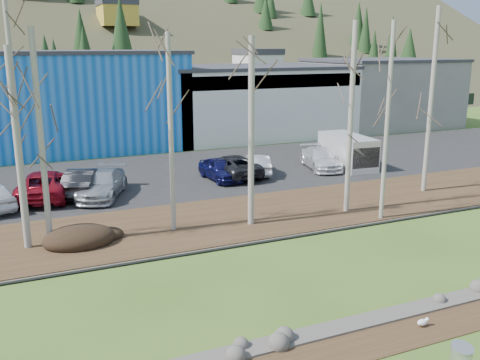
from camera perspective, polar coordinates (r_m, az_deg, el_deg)
name	(u,v)px	position (r m, az deg, el deg)	size (l,w,h in m)	color
dirt_strip	(398,334)	(17.97, 16.50, -15.44)	(80.00, 1.80, 0.03)	#382616
near_bank_rocks	(378,319)	(18.64, 14.47, -14.21)	(80.00, 0.80, 0.50)	#47423D
river	(312,272)	(21.63, 7.69, -9.73)	(80.00, 8.00, 0.90)	black
far_bank_rocks	(266,239)	(24.95, 2.76, -6.30)	(80.00, 0.80, 0.46)	#47423D
far_bank	(238,218)	(27.65, -0.21, -4.04)	(80.00, 7.00, 0.15)	#382616
parking_lot	(177,174)	(37.15, -6.73, 0.61)	(80.00, 14.00, 0.14)	black
building_blue	(60,100)	(48.98, -18.65, 8.09)	(20.40, 12.24, 8.30)	blue
building_white	(250,100)	(53.78, 1.03, 8.51)	(18.36, 12.24, 6.80)	silver
building_grey	(380,92)	(62.20, 14.70, 9.05)	(14.28, 12.24, 7.30)	slate
seagull	(423,322)	(18.50, 18.92, -14.15)	(0.45, 0.21, 0.32)	gold
dirt_mound	(79,237)	(24.86, -16.81, -5.86)	(3.17, 2.24, 0.62)	black
birch_0	(41,140)	(24.17, -20.44, 3.98)	(0.26, 0.26, 9.33)	#ABA59B
birch_1	(17,120)	(24.03, -22.71, 5.95)	(0.19, 0.19, 11.17)	#ABA59B
birch_2	(18,151)	(24.20, -22.61, 2.91)	(0.27, 0.27, 8.60)	#ABA59B
birch_3	(171,135)	(24.83, -7.38, 4.81)	(0.23, 0.23, 9.16)	#ABA59B
birch_4	(251,134)	(25.44, 1.21, 4.98)	(0.29, 0.29, 9.01)	#ABA59B
birch_5	(387,123)	(27.30, 15.42, 5.88)	(0.21, 0.21, 9.74)	#ABA59B
birch_6	(351,119)	(28.10, 11.72, 6.35)	(0.27, 0.27, 9.78)	#ABA59B
birch_7	(431,102)	(33.41, 19.70, 7.85)	(0.27, 0.27, 10.73)	#ABA59B
car_1	(83,181)	(32.80, -16.36, -0.14)	(1.69, 4.84, 1.59)	black
car_2	(46,184)	(32.75, -20.01, -0.43)	(2.67, 5.80, 1.61)	maroon
car_3	(102,184)	(32.01, -14.48, -0.42)	(2.13, 5.24, 1.52)	#9FA4A7
car_4	(220,169)	(34.95, -2.12, 1.15)	(1.68, 4.18, 1.42)	#111246
car_5	(257,164)	(36.59, 1.85, 1.70)	(1.44, 4.14, 1.36)	silver
car_6	(231,166)	(35.75, -0.96, 1.51)	(2.47, 5.37, 1.49)	black
car_7	(321,159)	(38.64, 8.59, 2.27)	(2.01, 4.95, 1.44)	silver
van_white	(349,152)	(39.34, 11.53, 2.99)	(2.67, 5.40, 2.28)	silver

